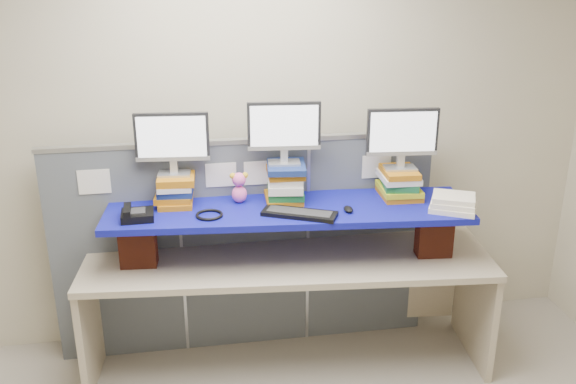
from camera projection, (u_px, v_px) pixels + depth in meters
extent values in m
cube|color=beige|center=(288.00, 292.00, 2.54)|extent=(5.00, 4.00, 2.80)
cube|color=#4A5058|center=(116.00, 257.00, 4.28)|extent=(0.85, 0.05, 1.50)
cube|color=#4A5058|center=(245.00, 248.00, 4.42)|extent=(0.85, 0.05, 1.50)
cube|color=#4A5058|center=(367.00, 239.00, 4.55)|extent=(0.85, 0.05, 1.50)
cube|color=#B0B3B8|center=(243.00, 141.00, 4.14)|extent=(2.60, 0.06, 0.03)
cube|color=white|center=(94.00, 182.00, 4.05)|extent=(0.20, 0.00, 0.16)
cube|color=white|center=(221.00, 175.00, 4.17)|extent=(0.20, 0.00, 0.16)
cube|color=white|center=(259.00, 173.00, 4.21)|extent=(0.20, 0.00, 0.16)
cube|color=white|center=(376.00, 167.00, 4.33)|extent=(0.20, 0.00, 0.16)
cube|color=#BBAB8F|center=(288.00, 259.00, 4.18)|extent=(2.69, 1.00, 0.04)
cube|color=#BBAB8F|center=(93.00, 321.00, 4.23)|extent=(0.11, 0.71, 0.76)
cube|color=#BBAB8F|center=(475.00, 305.00, 4.42)|extent=(0.11, 0.71, 0.76)
cube|color=maroon|center=(138.00, 243.00, 4.01)|extent=(0.24, 0.14, 0.31)
cube|color=maroon|center=(434.00, 233.00, 4.14)|extent=(0.24, 0.14, 0.31)
cube|color=#100C96|center=(288.00, 210.00, 4.06)|extent=(2.33, 0.77, 0.04)
cube|color=#AE6810|center=(176.00, 201.00, 4.10)|extent=(0.23, 0.30, 0.04)
cube|color=#AE6810|center=(175.00, 195.00, 4.10)|extent=(0.26, 0.31, 0.04)
cube|color=navy|center=(176.00, 189.00, 4.09)|extent=(0.24, 0.30, 0.04)
cube|color=silver|center=(175.00, 183.00, 4.08)|extent=(0.22, 0.31, 0.03)
cube|color=#AE6810|center=(176.00, 178.00, 4.06)|extent=(0.25, 0.31, 0.05)
cube|color=#AE6810|center=(283.00, 197.00, 4.17)|extent=(0.25, 0.31, 0.03)
cube|color=#185B2D|center=(286.00, 191.00, 4.15)|extent=(0.26, 0.32, 0.05)
cube|color=silver|center=(285.00, 184.00, 4.13)|extent=(0.26, 0.32, 0.05)
cube|color=silver|center=(285.00, 178.00, 4.12)|extent=(0.24, 0.28, 0.04)
cube|color=#AE6810|center=(285.00, 172.00, 4.11)|extent=(0.24, 0.29, 0.04)
cube|color=navy|center=(286.00, 167.00, 4.08)|extent=(0.27, 0.32, 0.04)
cube|color=#AE6810|center=(399.00, 194.00, 4.22)|extent=(0.25, 0.30, 0.04)
cube|color=gold|center=(399.00, 189.00, 4.21)|extent=(0.26, 0.31, 0.04)
cube|color=#185B2D|center=(399.00, 183.00, 4.19)|extent=(0.25, 0.31, 0.05)
cube|color=silver|center=(399.00, 177.00, 4.17)|extent=(0.24, 0.30, 0.04)
cube|color=#AE6810|center=(400.00, 172.00, 4.15)|extent=(0.23, 0.29, 0.04)
cube|color=#B0B0B5|center=(174.00, 174.00, 4.04)|extent=(0.21, 0.15, 0.01)
cube|color=#B0B0B5|center=(174.00, 166.00, 4.03)|extent=(0.05, 0.04, 0.08)
cube|color=black|center=(172.00, 137.00, 3.96)|extent=(0.46, 0.07, 0.30)
cube|color=white|center=(172.00, 138.00, 3.94)|extent=(0.42, 0.04, 0.27)
cube|color=#B0B0B5|center=(284.00, 163.00, 4.07)|extent=(0.21, 0.15, 0.01)
cube|color=#B0B0B5|center=(284.00, 155.00, 4.06)|extent=(0.05, 0.04, 0.08)
cube|color=black|center=(284.00, 126.00, 3.99)|extent=(0.46, 0.07, 0.30)
cube|color=white|center=(285.00, 127.00, 3.97)|extent=(0.42, 0.04, 0.27)
cube|color=#B0B0B5|center=(400.00, 168.00, 4.15)|extent=(0.21, 0.15, 0.01)
cube|color=#B0B0B5|center=(401.00, 161.00, 4.13)|extent=(0.05, 0.04, 0.08)
cube|color=black|center=(402.00, 132.00, 4.06)|extent=(0.46, 0.07, 0.30)
cube|color=white|center=(403.00, 133.00, 4.04)|extent=(0.42, 0.04, 0.27)
cube|color=black|center=(299.00, 214.00, 3.91)|extent=(0.48, 0.33, 0.03)
cube|color=#29292B|center=(299.00, 211.00, 3.91)|extent=(0.40, 0.26, 0.00)
ellipsoid|color=black|center=(348.00, 209.00, 3.97)|extent=(0.06, 0.10, 0.03)
cube|color=black|center=(138.00, 215.00, 3.86)|extent=(0.20, 0.18, 0.05)
cube|color=#29292B|center=(137.00, 211.00, 3.85)|extent=(0.10, 0.10, 0.01)
cube|color=black|center=(127.00, 210.00, 3.84)|extent=(0.05, 0.17, 0.03)
torus|color=black|center=(209.00, 215.00, 3.91)|extent=(0.21, 0.21, 0.02)
ellipsoid|color=#FF61B6|center=(239.00, 194.00, 4.10)|extent=(0.10, 0.09, 0.11)
sphere|color=#FF61B6|center=(239.00, 179.00, 4.07)|extent=(0.09, 0.09, 0.09)
sphere|color=gold|center=(233.00, 176.00, 4.05)|extent=(0.04, 0.04, 0.04)
sphere|color=gold|center=(245.00, 175.00, 4.07)|extent=(0.04, 0.04, 0.04)
cube|color=white|center=(453.00, 208.00, 3.99)|extent=(0.35, 0.32, 0.03)
cube|color=white|center=(453.00, 203.00, 3.98)|extent=(0.33, 0.31, 0.03)
cube|color=white|center=(454.00, 198.00, 3.97)|extent=(0.32, 0.29, 0.03)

